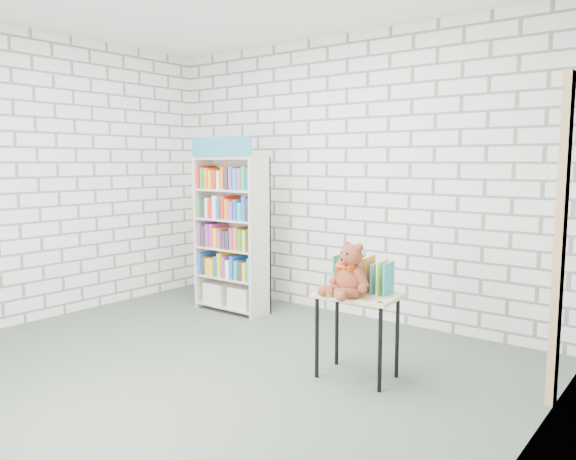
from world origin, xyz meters
The scene contains 7 objects.
ground centered at (0.00, 0.00, 0.00)m, with size 4.50×4.50×0.00m, color #445144.
room_shell centered at (0.00, 0.00, 1.78)m, with size 4.52×4.02×2.81m.
bookshelf centered at (-0.97, 1.36, 0.82)m, with size 0.80×0.31×1.80m.
display_table centered at (1.00, 0.56, 0.53)m, with size 0.61×0.45×0.62m.
table_books centered at (0.99, 0.66, 0.74)m, with size 0.42×0.21×0.24m.
teddy_bear centered at (0.99, 0.47, 0.77)m, with size 0.34×0.34×0.38m.
door_trim centered at (2.23, 0.95, 1.05)m, with size 0.05×0.12×2.10m, color tan.
Camera 1 is at (3.00, -2.84, 1.55)m, focal length 35.00 mm.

